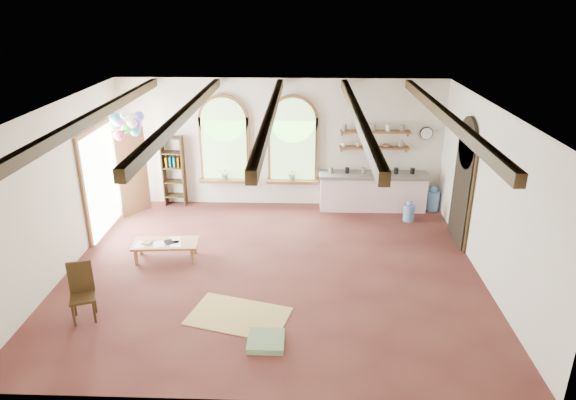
{
  "coord_description": "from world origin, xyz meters",
  "views": [
    {
      "loc": [
        0.61,
        -8.83,
        5.01
      ],
      "look_at": [
        0.28,
        0.6,
        1.25
      ],
      "focal_mm": 32.0,
      "sensor_mm": 36.0,
      "label": 1
    }
  ],
  "objects_px": {
    "coffee_table": "(165,244)",
    "side_chair": "(84,304)",
    "balloon_cluster": "(126,124)",
    "kitchen_counter": "(372,191)"
  },
  "relations": [
    {
      "from": "kitchen_counter",
      "to": "coffee_table",
      "type": "height_order",
      "value": "kitchen_counter"
    },
    {
      "from": "side_chair",
      "to": "kitchen_counter",
      "type": "bearing_deg",
      "value": 42.84
    },
    {
      "from": "kitchen_counter",
      "to": "coffee_table",
      "type": "bearing_deg",
      "value": -148.0
    },
    {
      "from": "balloon_cluster",
      "to": "kitchen_counter",
      "type": "bearing_deg",
      "value": 8.97
    },
    {
      "from": "coffee_table",
      "to": "side_chair",
      "type": "xyz_separation_m",
      "value": [
        -0.82,
        -2.12,
        -0.04
      ]
    },
    {
      "from": "coffee_table",
      "to": "balloon_cluster",
      "type": "relative_size",
      "value": 1.17
    },
    {
      "from": "side_chair",
      "to": "coffee_table",
      "type": "bearing_deg",
      "value": 68.91
    },
    {
      "from": "coffee_table",
      "to": "balloon_cluster",
      "type": "xyz_separation_m",
      "value": [
        -1.2,
        1.91,
        2.02
      ]
    },
    {
      "from": "coffee_table",
      "to": "side_chair",
      "type": "bearing_deg",
      "value": -111.09
    },
    {
      "from": "coffee_table",
      "to": "side_chair",
      "type": "distance_m",
      "value": 2.27
    }
  ]
}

